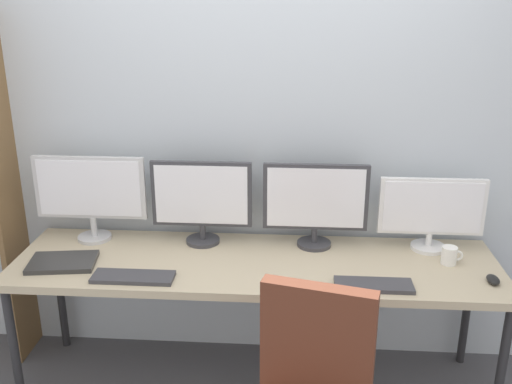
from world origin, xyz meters
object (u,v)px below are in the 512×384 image
Objects in this scene: desk at (255,270)px; monitor_far_right at (432,211)px; monitor_center_right at (315,202)px; computer_mouse at (493,280)px; monitor_far_left at (90,192)px; keyboard_right at (374,285)px; laptop_closed at (63,262)px; coffee_mug at (450,255)px; monitor_center_left at (202,199)px; keyboard_left at (133,277)px.

monitor_far_right is (0.89, 0.21, 0.26)m from desk.
computer_mouse is at bearing -23.76° from monitor_center_right.
monitor_far_left reaches higher than monitor_far_right.
keyboard_right is at bearing -16.92° from monitor_far_left.
laptop_closed is at bearing -173.68° from desk.
desk is 0.97m from monitor_far_left.
monitor_far_left reaches higher than desk.
monitor_far_right is 5.08× the size of coffee_mug.
monitor_far_left reaches higher than coffee_mug.
computer_mouse reaches higher than keyboard_right.
monitor_center_right reaches higher than keyboard_right.
computer_mouse is at bearing -14.29° from monitor_center_left.
laptop_closed is at bearing -170.23° from monitor_far_right.
monitor_center_left reaches higher than monitor_far_right.
monitor_far_right is 0.59m from keyboard_right.
computer_mouse reaches higher than laptop_closed.
keyboard_right is (-0.33, -0.44, -0.20)m from monitor_far_right.
keyboard_left is (-0.26, -0.44, -0.24)m from monitor_center_left.
keyboard_left is 1.12m from keyboard_right.
coffee_mug is at bearing 10.03° from keyboard_left.
monitor_center_left is at bearing 59.37° from keyboard_left.
monitor_center_left is at bearing 180.00° from monitor_far_right.
monitor_center_left is (0.60, -0.00, -0.02)m from monitor_far_left.
monitor_far_left is at bearing 72.00° from laptop_closed.
keyboard_right is (0.86, -0.44, -0.24)m from monitor_center_left.
computer_mouse is (0.56, 0.08, 0.01)m from keyboard_right.
monitor_center_left reaches higher than coffee_mug.
laptop_closed is (-0.95, -0.11, 0.06)m from desk.
monitor_far_left is at bearing 180.00° from monitor_center_left.
computer_mouse is at bearing -50.28° from coffee_mug.
desk is 6.32× the size of keyboard_left.
keyboard_left is at bearing -26.05° from laptop_closed.
monitor_far_left is at bearing 180.00° from monitor_far_right.
monitor_far_right reaches higher than computer_mouse.
monitor_center_right reaches higher than monitor_far_right.
coffee_mug is (1.91, 0.14, 0.03)m from laptop_closed.
monitor_far_left reaches higher than monitor_center_left.
keyboard_right is (1.45, -0.44, -0.26)m from monitor_far_left.
keyboard_right is at bearing -146.19° from coffee_mug.
desk is at bearing -177.67° from coffee_mug.
monitor_far_right is 1.51× the size of keyboard_right.
monitor_far_left reaches higher than laptop_closed.
desk is at bearing -1.92° from laptop_closed.
monitor_center_left is 1.48× the size of keyboard_right.
desk is 4.46× the size of monitor_center_right.
monitor_center_left is at bearing -0.00° from monitor_far_left.
keyboard_left is at bearing 180.00° from keyboard_right.
monitor_far_right is at bearing 52.91° from keyboard_right.
monitor_far_right is 0.47m from computer_mouse.
monitor_center_right is 0.60m from monitor_far_right.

